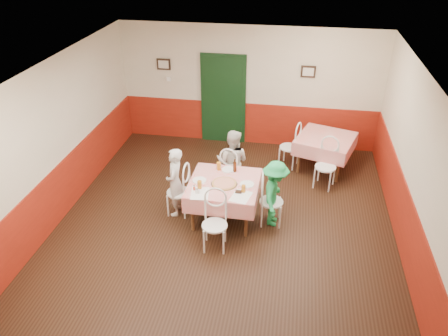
% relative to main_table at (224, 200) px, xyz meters
% --- Properties ---
extents(floor, '(7.00, 7.00, 0.00)m').
position_rel_main_table_xyz_m(floor, '(0.05, -0.32, -0.38)').
color(floor, black).
rests_on(floor, ground).
extents(ceiling, '(7.00, 7.00, 0.00)m').
position_rel_main_table_xyz_m(ceiling, '(0.05, -0.32, 2.42)').
color(ceiling, white).
rests_on(ceiling, back_wall).
extents(back_wall, '(6.00, 0.10, 2.80)m').
position_rel_main_table_xyz_m(back_wall, '(0.05, 3.18, 1.02)').
color(back_wall, beige).
rests_on(back_wall, ground).
extents(left_wall, '(0.10, 7.00, 2.80)m').
position_rel_main_table_xyz_m(left_wall, '(-2.95, -0.32, 1.02)').
color(left_wall, beige).
rests_on(left_wall, ground).
extents(right_wall, '(0.10, 7.00, 2.80)m').
position_rel_main_table_xyz_m(right_wall, '(3.05, -0.32, 1.02)').
color(right_wall, beige).
rests_on(right_wall, ground).
extents(wainscot_back, '(6.00, 0.03, 1.00)m').
position_rel_main_table_xyz_m(wainscot_back, '(0.05, 3.16, 0.12)').
color(wainscot_back, maroon).
rests_on(wainscot_back, ground).
extents(wainscot_left, '(0.03, 7.00, 1.00)m').
position_rel_main_table_xyz_m(wainscot_left, '(-2.93, -0.32, 0.12)').
color(wainscot_left, maroon).
rests_on(wainscot_left, ground).
extents(wainscot_right, '(0.03, 7.00, 1.00)m').
position_rel_main_table_xyz_m(wainscot_right, '(3.04, -0.32, 0.12)').
color(wainscot_right, maroon).
rests_on(wainscot_right, ground).
extents(door, '(0.96, 0.06, 2.10)m').
position_rel_main_table_xyz_m(door, '(-0.55, 3.13, 0.68)').
color(door, black).
rests_on(door, ground).
extents(picture_left, '(0.32, 0.03, 0.26)m').
position_rel_main_table_xyz_m(picture_left, '(-1.95, 3.13, 1.48)').
color(picture_left, black).
rests_on(picture_left, back_wall).
extents(picture_right, '(0.32, 0.03, 0.26)m').
position_rel_main_table_xyz_m(picture_right, '(1.35, 3.13, 1.48)').
color(picture_right, black).
rests_on(picture_right, back_wall).
extents(thermostat, '(0.10, 0.03, 0.10)m').
position_rel_main_table_xyz_m(thermostat, '(-1.85, 3.13, 1.12)').
color(thermostat, white).
rests_on(thermostat, back_wall).
extents(main_table, '(1.23, 1.23, 0.77)m').
position_rel_main_table_xyz_m(main_table, '(0.00, 0.00, 0.00)').
color(main_table, red).
rests_on(main_table, ground).
extents(second_table, '(1.41, 1.41, 0.77)m').
position_rel_main_table_xyz_m(second_table, '(1.83, 2.14, 0.00)').
color(second_table, red).
rests_on(second_table, ground).
extents(chair_left, '(0.45, 0.45, 0.90)m').
position_rel_main_table_xyz_m(chair_left, '(-0.85, 0.01, 0.08)').
color(chair_left, white).
rests_on(chair_left, ground).
extents(chair_right, '(0.45, 0.45, 0.90)m').
position_rel_main_table_xyz_m(chair_right, '(0.85, -0.01, 0.08)').
color(chair_right, white).
rests_on(chair_right, ground).
extents(chair_far, '(0.50, 0.50, 0.90)m').
position_rel_main_table_xyz_m(chair_far, '(0.01, 0.85, 0.08)').
color(chair_far, white).
rests_on(chair_far, ground).
extents(chair_near, '(0.45, 0.45, 0.90)m').
position_rel_main_table_xyz_m(chair_near, '(-0.01, -0.85, 0.08)').
color(chair_near, white).
rests_on(chair_near, ground).
extents(chair_second_a, '(0.53, 0.53, 0.90)m').
position_rel_main_table_xyz_m(chair_second_a, '(1.08, 2.14, 0.08)').
color(chair_second_a, white).
rests_on(chair_second_a, ground).
extents(chair_second_b, '(0.53, 0.53, 0.90)m').
position_rel_main_table_xyz_m(chair_second_b, '(1.83, 1.39, 0.08)').
color(chair_second_b, white).
rests_on(chair_second_b, ground).
extents(pizza, '(0.44, 0.44, 0.03)m').
position_rel_main_table_xyz_m(pizza, '(0.01, -0.06, 0.40)').
color(pizza, '#B74723').
rests_on(pizza, main_table).
extents(plate_left, '(0.25, 0.25, 0.01)m').
position_rel_main_table_xyz_m(plate_left, '(-0.44, -0.02, 0.39)').
color(plate_left, white).
rests_on(plate_left, main_table).
extents(plate_right, '(0.25, 0.25, 0.01)m').
position_rel_main_table_xyz_m(plate_right, '(0.41, -0.01, 0.39)').
color(plate_right, white).
rests_on(plate_right, main_table).
extents(plate_far, '(0.25, 0.25, 0.01)m').
position_rel_main_table_xyz_m(plate_far, '(0.01, 0.44, 0.39)').
color(plate_far, white).
rests_on(plate_far, main_table).
extents(glass_a, '(0.08, 0.08, 0.14)m').
position_rel_main_table_xyz_m(glass_a, '(-0.38, -0.27, 0.46)').
color(glass_a, '#BF7219').
rests_on(glass_a, main_table).
extents(glass_b, '(0.07, 0.07, 0.13)m').
position_rel_main_table_xyz_m(glass_b, '(0.38, -0.25, 0.45)').
color(glass_b, '#BF7219').
rests_on(glass_b, main_table).
extents(glass_c, '(0.08, 0.08, 0.15)m').
position_rel_main_table_xyz_m(glass_c, '(-0.17, 0.43, 0.46)').
color(glass_c, '#BF7219').
rests_on(glass_c, main_table).
extents(beer_bottle, '(0.06, 0.06, 0.23)m').
position_rel_main_table_xyz_m(beer_bottle, '(0.13, 0.40, 0.50)').
color(beer_bottle, '#381C0A').
rests_on(beer_bottle, main_table).
extents(shaker_a, '(0.04, 0.04, 0.09)m').
position_rel_main_table_xyz_m(shaker_a, '(-0.40, -0.43, 0.43)').
color(shaker_a, silver).
rests_on(shaker_a, main_table).
extents(shaker_b, '(0.04, 0.04, 0.09)m').
position_rel_main_table_xyz_m(shaker_b, '(-0.36, -0.43, 0.43)').
color(shaker_b, silver).
rests_on(shaker_b, main_table).
extents(shaker_c, '(0.04, 0.04, 0.09)m').
position_rel_main_table_xyz_m(shaker_c, '(-0.46, -0.34, 0.43)').
color(shaker_c, '#B23319').
rests_on(shaker_c, main_table).
extents(menu_left, '(0.35, 0.43, 0.00)m').
position_rel_main_table_xyz_m(menu_left, '(-0.34, -0.42, 0.39)').
color(menu_left, white).
rests_on(menu_left, main_table).
extents(menu_right, '(0.38, 0.46, 0.00)m').
position_rel_main_table_xyz_m(menu_right, '(0.36, -0.40, 0.39)').
color(menu_right, white).
rests_on(menu_right, main_table).
extents(wallet, '(0.11, 0.09, 0.02)m').
position_rel_main_table_xyz_m(wallet, '(0.30, -0.28, 0.40)').
color(wallet, black).
rests_on(wallet, main_table).
extents(diner_left, '(0.35, 0.50, 1.32)m').
position_rel_main_table_xyz_m(diner_left, '(-0.90, 0.01, 0.28)').
color(diner_left, gray).
rests_on(diner_left, ground).
extents(diner_far, '(0.71, 0.58, 1.34)m').
position_rel_main_table_xyz_m(diner_far, '(0.01, 0.90, 0.29)').
color(diner_far, gray).
rests_on(diner_far, ground).
extents(diner_right, '(0.50, 0.83, 1.25)m').
position_rel_main_table_xyz_m(diner_right, '(0.90, -0.01, 0.25)').
color(diner_right, gray).
rests_on(diner_right, ground).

